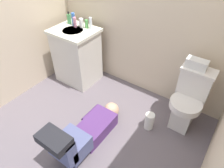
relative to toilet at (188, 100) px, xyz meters
name	(u,v)px	position (x,y,z in m)	size (l,w,h in m)	color
ground_plane	(95,127)	(-0.85, -0.68, -0.39)	(2.96, 2.94, 0.04)	#635961
wall_back	(143,4)	(-0.85, 0.33, 0.83)	(2.62, 0.08, 2.40)	beige
wall_left	(1,7)	(-2.12, -0.68, 0.83)	(0.08, 1.94, 2.40)	beige
toilet	(188,100)	(0.00, 0.00, 0.00)	(0.36, 0.46, 0.75)	silver
vanity_cabinet	(77,55)	(-1.65, -0.06, 0.05)	(0.60, 0.52, 0.82)	silver
faucet	(80,23)	(-1.65, 0.08, 0.50)	(0.02, 0.02, 0.10)	silver
person_plumber	(84,133)	(-0.79, -0.93, -0.19)	(0.39, 1.06, 0.52)	#512D6B
tissue_box	(197,64)	(-0.05, 0.09, 0.43)	(0.22, 0.11, 0.10)	silver
soap_dispenser	(69,19)	(-1.84, 0.06, 0.52)	(0.06, 0.06, 0.17)	#4B9452
bottle_blue	(73,19)	(-1.74, 0.05, 0.54)	(0.05, 0.05, 0.17)	#386BBC
bottle_pink	(75,22)	(-1.68, 0.01, 0.52)	(0.04, 0.04, 0.14)	pink
bottle_white	(81,23)	(-1.61, 0.06, 0.51)	(0.06, 0.06, 0.12)	white
bottle_green	(87,24)	(-1.54, 0.08, 0.51)	(0.05, 0.05, 0.11)	#4D9949
bottle_clear	(91,23)	(-1.48, 0.09, 0.53)	(0.04, 0.04, 0.15)	silver
paper_towel_roll	(149,121)	(-0.30, -0.32, -0.26)	(0.11, 0.11, 0.22)	white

